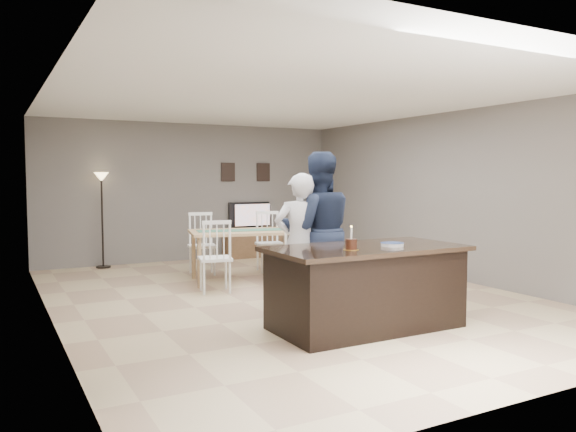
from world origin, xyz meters
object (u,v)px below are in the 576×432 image
kitchen_island (366,287)px  dining_table (245,239)px  woman (300,243)px  television (251,215)px  man (318,231)px  plate_stack (392,244)px  tv_console (253,242)px  birthday_cake (351,244)px  floor_lamp (102,194)px

kitchen_island → dining_table: dining_table is taller
kitchen_island → woman: (-0.28, 0.98, 0.39)m
television → dining_table: 2.75m
television → man: bearing=75.6°
man → plate_stack: (0.24, -1.17, -0.06)m
tv_console → television: television is taller
dining_table → birthday_cake: bearing=-82.4°
kitchen_island → man: size_ratio=1.10×
birthday_cake → floor_lamp: 5.96m
woman → birthday_cake: bearing=105.5°
birthday_cake → television: bearing=75.4°
plate_stack → woman: bearing=115.3°
television → man: (-1.19, -4.61, 0.12)m
birthday_cake → floor_lamp: floor_lamp is taller
tv_console → television: 0.57m
birthday_cake → plate_stack: (0.56, 0.03, -0.04)m
man → dining_table: size_ratio=0.88×
tv_console → floor_lamp: size_ratio=0.69×
floor_lamp → plate_stack: bearing=-70.5°
tv_console → man: man is taller
dining_table → floor_lamp: bearing=138.7°
birthday_cake → dining_table: birthday_cake is taller
dining_table → floor_lamp: 3.06m
dining_table → floor_lamp: size_ratio=1.29×
tv_console → man: bearing=-104.7°
woman → floor_lamp: floor_lamp is taller
man → floor_lamp: bearing=-51.2°
birthday_cake → floor_lamp: bearing=104.3°
birthday_cake → man: bearing=74.8°
tv_console → floor_lamp: (-2.98, 0.02, 1.04)m
man → floor_lamp: size_ratio=1.13×
birthday_cake → tv_console: bearing=75.2°
birthday_cake → kitchen_island: bearing=28.4°
dining_table → floor_lamp: floor_lamp is taller
television → tv_console: bearing=90.0°
tv_console → woman: 4.85m
tv_console → plate_stack: (-0.95, -5.70, 0.62)m
plate_stack → dining_table: 3.34m
man → dining_table: (-0.04, 2.15, -0.31)m
kitchen_island → television: bearing=78.0°
television → floor_lamp: floor_lamp is taller
television → plate_stack: size_ratio=3.61×
woman → floor_lamp: size_ratio=0.98×
plate_stack → floor_lamp: size_ratio=0.15×
tv_console → dining_table: 2.71m
television → dining_table: size_ratio=0.41×
television → dining_table: bearing=63.5°
television → birthday_cake: size_ratio=3.64×
tv_console → woman: size_ratio=0.71×
man → tv_console: bearing=-87.4°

